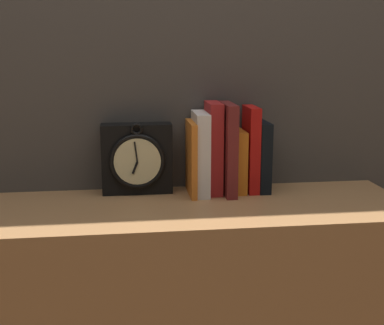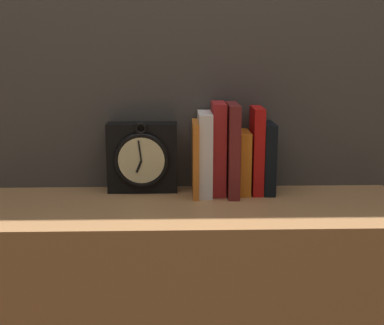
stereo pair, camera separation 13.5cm
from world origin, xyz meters
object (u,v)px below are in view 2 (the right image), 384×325
(book_slot2_red, at_px, (218,148))
(book_slot3_maroon, at_px, (232,150))
(book_slot0_orange, at_px, (195,158))
(book_slot5_red, at_px, (257,150))
(book_slot6_black, at_px, (268,158))
(book_slot1_white, at_px, (205,154))
(book_slot4_orange, at_px, (244,162))
(clock, at_px, (142,158))

(book_slot2_red, bearing_deg, book_slot3_maroon, -22.29)
(book_slot0_orange, bearing_deg, book_slot3_maroon, -1.69)
(book_slot5_red, bearing_deg, book_slot6_black, -1.43)
(book_slot3_maroon, relative_size, book_slot5_red, 1.05)
(book_slot1_white, distance_m, book_slot6_black, 0.18)
(book_slot4_orange, xyz_separation_m, book_slot6_black, (0.07, -0.00, 0.01))
(book_slot2_red, height_order, book_slot3_maroon, book_slot2_red)
(book_slot3_maroon, relative_size, book_slot6_black, 1.28)
(book_slot3_maroon, distance_m, book_slot5_red, 0.07)
(book_slot1_white, relative_size, book_slot2_red, 0.90)
(book_slot2_red, bearing_deg, book_slot6_black, 0.70)
(clock, distance_m, book_slot2_red, 0.21)
(clock, xyz_separation_m, book_slot4_orange, (0.28, -0.02, -0.01))
(book_slot6_black, bearing_deg, book_slot2_red, -179.30)
(book_slot3_maroon, distance_m, book_slot4_orange, 0.05)
(clock, bearing_deg, book_slot6_black, -3.04)
(book_slot0_orange, height_order, book_slot1_white, book_slot1_white)
(book_slot3_maroon, relative_size, book_slot4_orange, 1.45)
(book_slot1_white, bearing_deg, book_slot4_orange, 5.57)
(book_slot2_red, bearing_deg, book_slot0_orange, -169.02)
(book_slot1_white, xyz_separation_m, book_slot2_red, (0.04, 0.01, 0.01))
(book_slot5_red, bearing_deg, clock, 176.80)
(book_slot5_red, bearing_deg, book_slot4_orange, -179.16)
(book_slot3_maroon, bearing_deg, book_slot2_red, 157.71)
(book_slot1_white, xyz_separation_m, book_slot5_red, (0.14, 0.01, 0.01))
(clock, relative_size, book_slot2_red, 0.80)
(book_slot4_orange, bearing_deg, book_slot6_black, -0.24)
(book_slot0_orange, xyz_separation_m, book_slot3_maroon, (0.10, -0.00, 0.02))
(book_slot2_red, relative_size, book_slot5_red, 1.06)
(book_slot5_red, distance_m, book_slot6_black, 0.04)
(book_slot6_black, bearing_deg, book_slot0_orange, -176.02)
(clock, distance_m, book_slot5_red, 0.32)
(clock, xyz_separation_m, book_slot5_red, (0.32, -0.02, 0.02))
(book_slot1_white, bearing_deg, book_slot3_maroon, -5.07)
(book_slot0_orange, distance_m, book_slot1_white, 0.03)
(clock, bearing_deg, book_slot2_red, -5.48)
(book_slot3_maroon, xyz_separation_m, book_slot4_orange, (0.03, 0.02, -0.04))
(book_slot3_maroon, bearing_deg, book_slot5_red, 14.46)
(book_slot0_orange, relative_size, book_slot3_maroon, 0.81)
(clock, height_order, book_slot6_black, clock)
(book_slot0_orange, relative_size, book_slot6_black, 1.03)
(clock, xyz_separation_m, book_slot2_red, (0.21, -0.02, 0.03))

